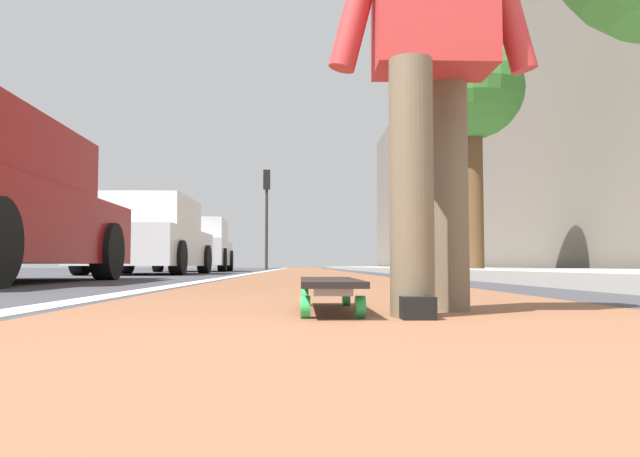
{
  "coord_description": "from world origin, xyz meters",
  "views": [
    {
      "loc": [
        -0.83,
        0.18,
        0.16
      ],
      "look_at": [
        9.39,
        -0.13,
        0.77
      ],
      "focal_mm": 34.94,
      "sensor_mm": 36.0,
      "label": 1
    }
  ],
  "objects_px": {
    "skater_person": "(432,38)",
    "street_tree_mid": "(473,93)",
    "parked_car_far": "(197,247)",
    "skateboard": "(329,285)",
    "traffic_light": "(267,200)",
    "parked_car_mid": "(149,238)"
  },
  "relations": [
    {
      "from": "traffic_light",
      "to": "street_tree_mid",
      "type": "height_order",
      "value": "street_tree_mid"
    },
    {
      "from": "skateboard",
      "to": "parked_car_far",
      "type": "relative_size",
      "value": 0.18
    },
    {
      "from": "parked_car_far",
      "to": "skateboard",
      "type": "bearing_deg",
      "value": -168.87
    },
    {
      "from": "skater_person",
      "to": "traffic_light",
      "type": "relative_size",
      "value": 0.4
    },
    {
      "from": "street_tree_mid",
      "to": "parked_car_far",
      "type": "bearing_deg",
      "value": 40.02
    },
    {
      "from": "skater_person",
      "to": "street_tree_mid",
      "type": "distance_m",
      "value": 9.37
    },
    {
      "from": "skater_person",
      "to": "street_tree_mid",
      "type": "height_order",
      "value": "street_tree_mid"
    },
    {
      "from": "parked_car_mid",
      "to": "traffic_light",
      "type": "relative_size",
      "value": 1.03
    },
    {
      "from": "traffic_light",
      "to": "street_tree_mid",
      "type": "distance_m",
      "value": 15.45
    },
    {
      "from": "traffic_light",
      "to": "street_tree_mid",
      "type": "bearing_deg",
      "value": -163.22
    },
    {
      "from": "parked_car_mid",
      "to": "parked_car_far",
      "type": "xyz_separation_m",
      "value": [
        5.96,
        0.09,
        0.02
      ]
    },
    {
      "from": "skateboard",
      "to": "traffic_light",
      "type": "relative_size",
      "value": 0.2
    },
    {
      "from": "skateboard",
      "to": "skater_person",
      "type": "bearing_deg",
      "value": -113.34
    },
    {
      "from": "skater_person",
      "to": "parked_car_far",
      "type": "relative_size",
      "value": 0.35
    },
    {
      "from": "parked_car_mid",
      "to": "skateboard",
      "type": "bearing_deg",
      "value": -162.9
    },
    {
      "from": "skater_person",
      "to": "parked_car_far",
      "type": "bearing_deg",
      "value": 12.22
    },
    {
      "from": "parked_car_mid",
      "to": "street_tree_mid",
      "type": "xyz_separation_m",
      "value": [
        -1.24,
        -5.96,
        2.53
      ]
    },
    {
      "from": "street_tree_mid",
      "to": "skater_person",
      "type": "bearing_deg",
      "value": 163.39
    },
    {
      "from": "parked_car_far",
      "to": "traffic_light",
      "type": "xyz_separation_m",
      "value": [
        7.59,
        -1.58,
        2.14
      ]
    },
    {
      "from": "street_tree_mid",
      "to": "skateboard",
      "type": "bearing_deg",
      "value": 161.02
    },
    {
      "from": "skater_person",
      "to": "traffic_light",
      "type": "xyz_separation_m",
      "value": [
        23.5,
        1.86,
        1.91
      ]
    },
    {
      "from": "skater_person",
      "to": "parked_car_mid",
      "type": "distance_m",
      "value": 10.5
    }
  ]
}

